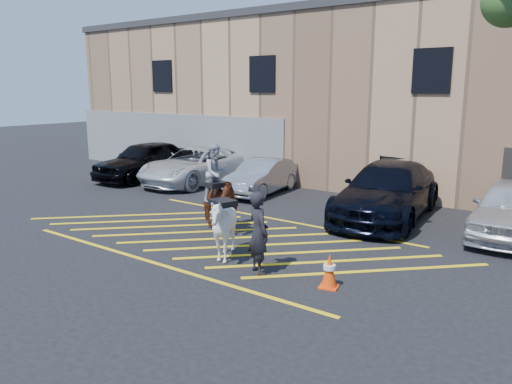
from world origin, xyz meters
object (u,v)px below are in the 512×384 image
Objects in this scene: car_white_pickup at (196,166)px; traffic_cone at (329,271)px; car_blue_suv at (388,191)px; car_black_suv at (145,160)px; car_silver_sedan at (262,177)px; handler at (259,233)px; mounted_bay at (217,197)px; saddled_white at (223,228)px.

car_white_pickup reaches higher than traffic_cone.
car_blue_suv reaches higher than car_white_pickup.
car_white_pickup is at bearing 10.99° from car_black_suv.
car_silver_sedan is 2.20× the size of handler.
car_black_suv is 9.25m from mounted_bay.
car_silver_sedan is at bearing 134.24° from traffic_cone.
car_white_pickup is 9.96m from saddled_white.
car_blue_suv is 8.10× the size of traffic_cone.
mounted_bay is (2.04, -5.02, 0.35)m from car_silver_sedan.
car_black_suv is 6.88× the size of traffic_cone.
handler reaches higher than car_blue_suv.
saddled_white is (9.82, -6.21, -0.06)m from car_black_suv.
car_blue_suv is (5.36, -0.65, 0.19)m from car_silver_sedan.
traffic_cone is (12.66, -6.22, -0.49)m from car_black_suv.
mounted_bay is (5.54, -5.07, 0.25)m from car_white_pickup.
car_silver_sedan is at bearing 112.10° from mounted_bay.
car_white_pickup is (2.56, 0.61, -0.09)m from car_black_suv.
car_black_suv is 11.42m from car_blue_suv.
car_blue_suv is 2.34× the size of mounted_bay.
car_black_suv is 6.09m from car_silver_sedan.
saddled_white is at bearing -111.59° from car_blue_suv.
handler is 1.09× the size of saddled_white.
handler is 0.73× the size of mounted_bay.
mounted_bay is (-3.32, -4.37, 0.16)m from car_blue_suv.
mounted_bay is 1.49× the size of saddled_white.
mounted_bay is 3.46× the size of traffic_cone.
car_blue_suv reaches higher than car_silver_sedan.
car_silver_sedan is 9.47m from traffic_cone.
handler reaches higher than car_white_pickup.
car_silver_sedan is at bearing 2.94° from car_black_suv.
car_blue_suv is 6.33m from handler.
car_blue_suv is 6.27m from traffic_cone.
car_white_pickup is 1.36× the size of car_silver_sedan.
traffic_cone is at bearing -53.00° from car_silver_sedan.
handler reaches higher than car_silver_sedan.
car_blue_suv reaches higher than traffic_cone.
car_blue_suv is at bearing 101.49° from traffic_cone.
car_black_suv is at bearing 153.85° from traffic_cone.
car_white_pickup is 2.99× the size of handler.
car_white_pickup is 7.57× the size of traffic_cone.
mounted_bay is at bearing 158.94° from traffic_cone.
handler is at bearing -100.76° from car_blue_suv.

